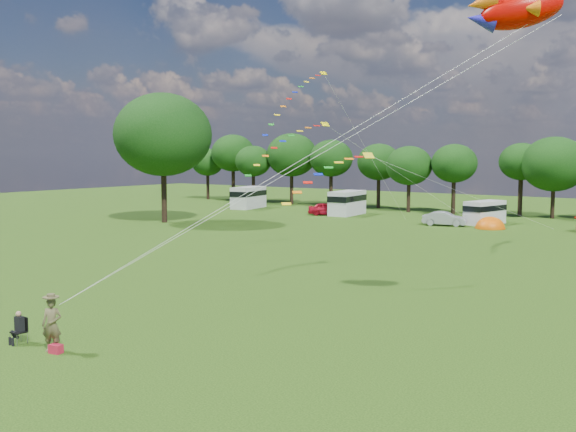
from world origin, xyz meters
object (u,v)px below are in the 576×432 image
Objects in this scene: car_a at (327,209)px; fish_kite at (514,11)px; campervan_a at (249,197)px; tent_orange at (490,228)px; kite_flyer at (52,325)px; big_tree at (163,135)px; camp_chair at (20,324)px; car_b at (445,219)px; campervan_c at (485,212)px; campervan_b at (347,202)px.

fish_kite is at bearing -162.53° from car_a.
campervan_a is 33.14m from tent_orange.
kite_flyer is (32.28, -51.10, -0.49)m from campervan_a.
big_tree is 10.63× the size of camp_chair.
car_b is 1.07× the size of fish_kite.
big_tree is 3.01× the size of car_a.
fish_kite is at bearing 41.33° from camp_chair.
camp_chair is at bearing 150.08° from kite_flyer.
big_tree reaches higher than campervan_c.
fish_kite reaches higher than big_tree.
camp_chair is at bearing 169.07° from car_b.
campervan_c is 3.96m from tent_orange.
car_a is 0.75× the size of campervan_b.
big_tree is at bearing 106.05° from car_b.
fish_kite is (12.19, -35.79, 12.43)m from tent_orange.
camp_chair is (-2.47, -47.16, 0.72)m from tent_orange.
camp_chair is (1.94, -46.81, 0.04)m from car_b.
car_b is 46.88m from kite_flyer.
campervan_a is 1.93× the size of tent_orange.
car_b is 40.86m from fish_kite.
campervan_a is (-28.45, 4.38, 0.79)m from car_b.
tent_orange is 47.23m from camp_chair.
fish_kite is at bearing -71.20° from tent_orange.
campervan_b is at bearing 98.23° from fish_kite.
campervan_a is 31.20m from campervan_c.
campervan_a is at bearing 101.31° from big_tree.
big_tree is at bearing 132.63° from camp_chair.
car_a is 2.22× the size of kite_flyer.
fish_kite reaches higher than campervan_a.
campervan_a is at bearing 124.22° from camp_chair.
campervan_a is at bearing 89.57° from kite_flyer.
camp_chair is (-0.80, -50.53, -0.52)m from campervan_c.
car_a is at bearing 174.43° from tent_orange.
campervan_a is at bearing 109.47° from fish_kite.
fish_kite is (13.86, -39.16, 11.19)m from campervan_c.
campervan_b is 53.66m from kite_flyer.
campervan_b is at bearing 168.25° from tent_orange.
campervan_c reaches higher than camp_chair.
big_tree is 3.58× the size of fish_kite.
car_a is at bearing 108.41° from campervan_c.
campervan_a reaches higher than camp_chair.
campervan_a reaches higher than kite_flyer.
car_a is 50.60m from fish_kite.
campervan_a is at bearing 173.02° from tent_orange.
big_tree reaches higher than car_b.
car_b is at bearing 29.35° from big_tree.
campervan_c is at bearing 80.44° from fish_kite.
kite_flyer is 20.53m from fish_kite.
car_b is (15.06, -2.25, -0.03)m from car_a.
big_tree reaches higher than tent_orange.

